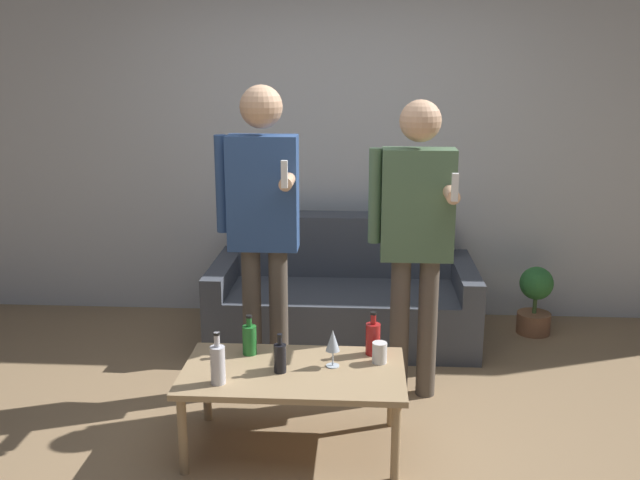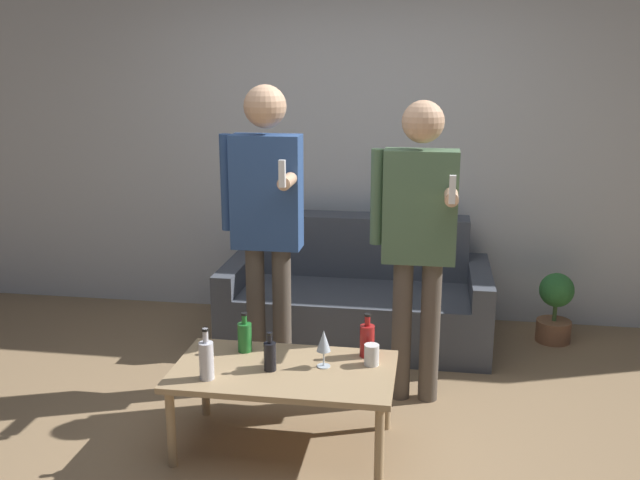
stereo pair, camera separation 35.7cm
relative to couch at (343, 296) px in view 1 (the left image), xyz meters
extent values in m
plane|color=#997A56|center=(-0.11, -1.54, -0.29)|extent=(16.00, 16.00, 0.00)
cube|color=silver|center=(-0.11, 0.50, 1.06)|extent=(8.00, 0.06, 2.70)
cube|color=#474C56|center=(0.00, -0.19, -0.10)|extent=(1.51, 0.63, 0.38)
cube|color=#474C56|center=(0.00, 0.25, 0.12)|extent=(1.51, 0.25, 0.82)
cube|color=#474C56|center=(-0.83, -0.06, -0.02)|extent=(0.14, 0.88, 0.54)
cube|color=#474C56|center=(0.83, -0.06, -0.02)|extent=(0.14, 0.88, 0.54)
cube|color=tan|center=(-0.20, -1.52, 0.12)|extent=(1.09, 0.62, 0.03)
cylinder|color=tan|center=(-0.69, -1.78, -0.09)|extent=(0.04, 0.04, 0.39)
cylinder|color=tan|center=(0.30, -1.78, -0.09)|extent=(0.04, 0.04, 0.39)
cylinder|color=tan|center=(-0.69, -1.27, -0.09)|extent=(0.04, 0.04, 0.39)
cylinder|color=tan|center=(0.30, -1.27, -0.09)|extent=(0.04, 0.04, 0.39)
cylinder|color=black|center=(-0.26, -1.55, 0.21)|extent=(0.06, 0.06, 0.14)
cylinder|color=black|center=(-0.26, -1.55, 0.31)|extent=(0.02, 0.02, 0.05)
cylinder|color=black|center=(-0.26, -1.55, 0.33)|extent=(0.03, 0.03, 0.01)
cylinder|color=#23752D|center=(-0.44, -1.35, 0.21)|extent=(0.07, 0.07, 0.15)
cylinder|color=#23752D|center=(-0.44, -1.35, 0.32)|extent=(0.03, 0.03, 0.06)
cylinder|color=black|center=(-0.44, -1.35, 0.34)|extent=(0.03, 0.03, 0.01)
cylinder|color=silver|center=(-0.53, -1.69, 0.23)|extent=(0.07, 0.07, 0.18)
cylinder|color=silver|center=(-0.53, -1.69, 0.36)|extent=(0.03, 0.03, 0.07)
cylinder|color=black|center=(-0.53, -1.69, 0.39)|extent=(0.03, 0.03, 0.01)
cylinder|color=#B21E1E|center=(0.19, -1.31, 0.22)|extent=(0.08, 0.08, 0.16)
cylinder|color=#B21E1E|center=(0.19, -1.31, 0.33)|extent=(0.03, 0.03, 0.06)
cylinder|color=black|center=(0.19, -1.31, 0.36)|extent=(0.03, 0.03, 0.01)
cylinder|color=silver|center=(-0.01, -1.47, 0.14)|extent=(0.07, 0.07, 0.01)
cylinder|color=silver|center=(-0.01, -1.47, 0.18)|extent=(0.01, 0.01, 0.08)
cone|color=silver|center=(-0.01, -1.47, 0.28)|extent=(0.07, 0.07, 0.11)
cylinder|color=white|center=(0.22, -1.41, 0.19)|extent=(0.07, 0.07, 0.11)
cylinder|color=brown|center=(-0.50, -0.86, 0.14)|extent=(0.11, 0.11, 0.85)
cylinder|color=brown|center=(-0.35, -0.86, 0.14)|extent=(0.11, 0.11, 0.85)
cube|color=#2D4C84|center=(-0.43, -0.86, 0.89)|extent=(0.39, 0.17, 0.64)
sphere|color=tan|center=(-0.43, -0.86, 1.36)|extent=(0.23, 0.23, 0.23)
cylinder|color=#2D4C84|center=(-0.66, -0.86, 0.94)|extent=(0.07, 0.07, 0.54)
cylinder|color=tan|center=(-0.27, -0.99, 0.98)|extent=(0.07, 0.28, 0.07)
cube|color=white|center=(-0.27, -1.16, 1.04)|extent=(0.03, 0.03, 0.14)
cylinder|color=brown|center=(0.35, -0.89, 0.12)|extent=(0.11, 0.11, 0.82)
cylinder|color=brown|center=(0.51, -0.89, 0.12)|extent=(0.11, 0.11, 0.82)
cube|color=#4C6B4C|center=(0.43, -0.89, 0.84)|extent=(0.40, 0.17, 0.61)
sphere|color=tan|center=(0.43, -0.89, 1.29)|extent=(0.22, 0.22, 0.22)
cylinder|color=#4C6B4C|center=(0.19, -0.89, 0.88)|extent=(0.07, 0.07, 0.52)
cylinder|color=tan|center=(0.59, -1.02, 0.93)|extent=(0.07, 0.27, 0.07)
cube|color=white|center=(0.59, -1.19, 0.99)|extent=(0.03, 0.03, 0.14)
cylinder|color=#936042|center=(1.35, 0.12, -0.21)|extent=(0.24, 0.24, 0.15)
cylinder|color=#476B38|center=(1.35, 0.12, -0.07)|extent=(0.03, 0.03, 0.14)
sphere|color=#337A38|center=(1.35, 0.12, 0.08)|extent=(0.23, 0.23, 0.23)
camera|label=1|loc=(0.13, -4.72, 1.62)|focal=40.00mm
camera|label=2|loc=(0.49, -4.68, 1.62)|focal=40.00mm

